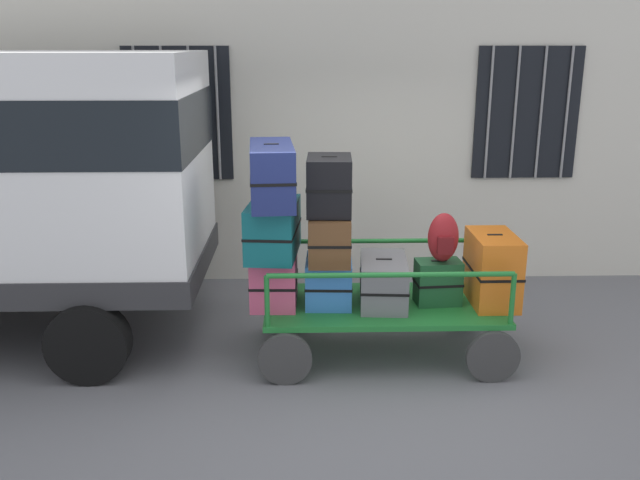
{
  "coord_description": "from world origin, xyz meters",
  "views": [
    {
      "loc": [
        -0.39,
        -5.37,
        2.78
      ],
      "look_at": [
        -0.24,
        0.34,
        1.11
      ],
      "focal_mm": 37.88,
      "sensor_mm": 36.0,
      "label": 1
    }
  ],
  "objects_px": {
    "luggage_cart": "(382,313)",
    "suitcase_left_middle": "(273,229)",
    "suitcase_midleft_bottom": "(329,281)",
    "suitcase_left_top": "(272,174)",
    "backpack": "(443,238)",
    "suitcase_midleft_top": "(329,185)",
    "suitcase_center_bottom": "(383,281)",
    "suitcase_midleft_middle": "(329,237)",
    "suitcase_right_bottom": "(492,269)",
    "suitcase_midright_bottom": "(438,282)",
    "suitcase_left_bottom": "(274,279)"
  },
  "relations": [
    {
      "from": "suitcase_midleft_top",
      "to": "suitcase_left_top",
      "type": "bearing_deg",
      "value": -175.58
    },
    {
      "from": "suitcase_midright_bottom",
      "to": "suitcase_right_bottom",
      "type": "xyz_separation_m",
      "value": [
        0.49,
        0.02,
        0.12
      ]
    },
    {
      "from": "suitcase_midleft_middle",
      "to": "suitcase_center_bottom",
      "type": "relative_size",
      "value": 0.85
    },
    {
      "from": "suitcase_midleft_bottom",
      "to": "suitcase_center_bottom",
      "type": "relative_size",
      "value": 0.75
    },
    {
      "from": "suitcase_midleft_top",
      "to": "suitcase_left_bottom",
      "type": "bearing_deg",
      "value": -179.18
    },
    {
      "from": "suitcase_left_middle",
      "to": "backpack",
      "type": "xyz_separation_m",
      "value": [
        1.49,
        -0.07,
        -0.07
      ]
    },
    {
      "from": "suitcase_midleft_middle",
      "to": "suitcase_left_middle",
      "type": "bearing_deg",
      "value": 176.09
    },
    {
      "from": "luggage_cart",
      "to": "suitcase_midleft_middle",
      "type": "distance_m",
      "value": 0.88
    },
    {
      "from": "suitcase_midleft_bottom",
      "to": "suitcase_center_bottom",
      "type": "height_order",
      "value": "same"
    },
    {
      "from": "suitcase_midleft_bottom",
      "to": "suitcase_midleft_middle",
      "type": "relative_size",
      "value": 0.88
    },
    {
      "from": "suitcase_left_top",
      "to": "suitcase_midright_bottom",
      "type": "bearing_deg",
      "value": 0.03
    },
    {
      "from": "suitcase_midleft_bottom",
      "to": "suitcase_midleft_top",
      "type": "distance_m",
      "value": 0.88
    },
    {
      "from": "suitcase_left_bottom",
      "to": "backpack",
      "type": "relative_size",
      "value": 1.31
    },
    {
      "from": "suitcase_left_top",
      "to": "suitcase_center_bottom",
      "type": "height_order",
      "value": "suitcase_left_top"
    },
    {
      "from": "luggage_cart",
      "to": "suitcase_right_bottom",
      "type": "height_order",
      "value": "suitcase_right_bottom"
    },
    {
      "from": "luggage_cart",
      "to": "suitcase_midright_bottom",
      "type": "height_order",
      "value": "suitcase_midright_bottom"
    },
    {
      "from": "suitcase_center_bottom",
      "to": "suitcase_right_bottom",
      "type": "xyz_separation_m",
      "value": [
        0.98,
        0.0,
        0.11
      ]
    },
    {
      "from": "suitcase_right_bottom",
      "to": "backpack",
      "type": "relative_size",
      "value": 1.54
    },
    {
      "from": "suitcase_left_middle",
      "to": "suitcase_midright_bottom",
      "type": "distance_m",
      "value": 1.56
    },
    {
      "from": "suitcase_midleft_bottom",
      "to": "suitcase_left_bottom",
      "type": "bearing_deg",
      "value": -178.7
    },
    {
      "from": "suitcase_midleft_top",
      "to": "suitcase_midleft_bottom",
      "type": "bearing_deg",
      "value": 90.0
    },
    {
      "from": "luggage_cart",
      "to": "suitcase_midleft_top",
      "type": "bearing_deg",
      "value": 177.84
    },
    {
      "from": "suitcase_left_top",
      "to": "suitcase_midleft_middle",
      "type": "bearing_deg",
      "value": -0.27
    },
    {
      "from": "suitcase_midleft_middle",
      "to": "suitcase_right_bottom",
      "type": "relative_size",
      "value": 0.91
    },
    {
      "from": "suitcase_left_bottom",
      "to": "suitcase_left_top",
      "type": "xyz_separation_m",
      "value": [
        -0.0,
        -0.03,
        0.97
      ]
    },
    {
      "from": "suitcase_midleft_bottom",
      "to": "suitcase_right_bottom",
      "type": "height_order",
      "value": "suitcase_right_bottom"
    },
    {
      "from": "suitcase_midleft_bottom",
      "to": "suitcase_midright_bottom",
      "type": "relative_size",
      "value": 1.28
    },
    {
      "from": "suitcase_left_middle",
      "to": "suitcase_midleft_bottom",
      "type": "bearing_deg",
      "value": 1.27
    },
    {
      "from": "luggage_cart",
      "to": "suitcase_left_bottom",
      "type": "distance_m",
      "value": 1.04
    },
    {
      "from": "suitcase_right_bottom",
      "to": "luggage_cart",
      "type": "bearing_deg",
      "value": -179.92
    },
    {
      "from": "suitcase_left_top",
      "to": "suitcase_midleft_middle",
      "type": "height_order",
      "value": "suitcase_left_top"
    },
    {
      "from": "suitcase_left_middle",
      "to": "suitcase_midleft_bottom",
      "type": "height_order",
      "value": "suitcase_left_middle"
    },
    {
      "from": "suitcase_left_top",
      "to": "backpack",
      "type": "relative_size",
      "value": 2.21
    },
    {
      "from": "suitcase_left_top",
      "to": "suitcase_midleft_top",
      "type": "xyz_separation_m",
      "value": [
        0.49,
        0.04,
        -0.11
      ]
    },
    {
      "from": "suitcase_center_bottom",
      "to": "suitcase_midleft_middle",
      "type": "bearing_deg",
      "value": -177.79
    },
    {
      "from": "suitcase_right_bottom",
      "to": "suitcase_left_middle",
      "type": "bearing_deg",
      "value": 179.7
    },
    {
      "from": "suitcase_left_top",
      "to": "suitcase_midleft_top",
      "type": "bearing_deg",
      "value": 4.42
    },
    {
      "from": "suitcase_midleft_bottom",
      "to": "suitcase_midright_bottom",
      "type": "bearing_deg",
      "value": -2.41
    },
    {
      "from": "suitcase_left_top",
      "to": "backpack",
      "type": "bearing_deg",
      "value": -1.33
    },
    {
      "from": "luggage_cart",
      "to": "suitcase_left_middle",
      "type": "height_order",
      "value": "suitcase_left_middle"
    },
    {
      "from": "suitcase_midleft_top",
      "to": "suitcase_midright_bottom",
      "type": "distance_m",
      "value": 1.33
    },
    {
      "from": "suitcase_midleft_middle",
      "to": "suitcase_midleft_top",
      "type": "bearing_deg",
      "value": 90.0
    },
    {
      "from": "suitcase_center_bottom",
      "to": "suitcase_right_bottom",
      "type": "distance_m",
      "value": 0.99
    },
    {
      "from": "suitcase_midright_bottom",
      "to": "backpack",
      "type": "xyz_separation_m",
      "value": [
        0.02,
        -0.04,
        0.43
      ]
    },
    {
      "from": "suitcase_midleft_top",
      "to": "suitcase_center_bottom",
      "type": "relative_size",
      "value": 0.77
    },
    {
      "from": "suitcase_left_middle",
      "to": "backpack",
      "type": "height_order",
      "value": "suitcase_left_middle"
    },
    {
      "from": "suitcase_left_bottom",
      "to": "backpack",
      "type": "bearing_deg",
      "value": -2.52
    },
    {
      "from": "suitcase_midleft_bottom",
      "to": "suitcase_midleft_middle",
      "type": "height_order",
      "value": "suitcase_midleft_middle"
    },
    {
      "from": "suitcase_midleft_top",
      "to": "suitcase_center_bottom",
      "type": "distance_m",
      "value": 1.01
    },
    {
      "from": "suitcase_left_middle",
      "to": "suitcase_left_top",
      "type": "bearing_deg",
      "value": -90.0
    }
  ]
}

